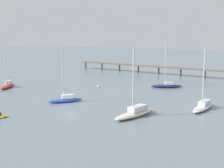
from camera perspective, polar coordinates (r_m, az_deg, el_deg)
The scene contains 9 objects.
ground_plane at distance 63.33m, azimuth -8.02°, elevation -3.74°, with size 400.00×400.00×0.00m, color slate.
pier at distance 101.31m, azimuth 17.32°, elevation 3.17°, with size 66.41×6.90×6.67m.
sailboat_cream at distance 53.64m, azimuth 4.42°, elevation -5.30°, with size 4.75×10.16×11.94m.
sailboat_navy at distance 82.09m, azimuth 10.28°, elevation -0.18°, with size 8.47×6.25×11.99m.
sailboat_white at distance 60.82m, azimuth 16.85°, elevation -3.91°, with size 3.07×9.51×11.65m.
sailboat_blue at distance 64.78m, azimuth -8.69°, elevation -2.74°, with size 6.00×6.79×11.58m.
sailboat_red at distance 85.01m, azimuth -19.11°, elevation -0.20°, with size 4.76×7.78×9.71m.
dinghy_yellow at distance 56.25m, azimuth -20.30°, elevation -5.79°, with size 2.21×2.88×1.14m.
mooring_buoy_mid at distance 80.33m, azimuth -2.60°, elevation -0.49°, with size 0.69×0.69×0.69m, color silver.
Camera 1 is at (37.93, -48.49, 14.83)m, focal length 48.48 mm.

